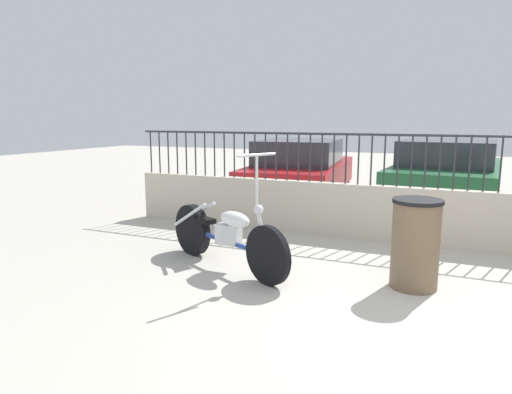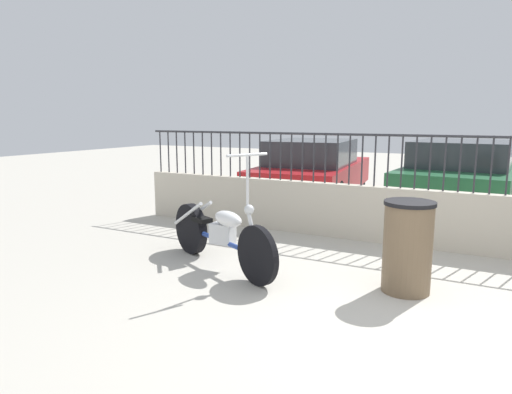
# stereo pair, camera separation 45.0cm
# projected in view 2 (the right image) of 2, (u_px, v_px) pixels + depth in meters

# --- Properties ---
(ground_plane) EXTENTS (40.00, 40.00, 0.00)m
(ground_plane) POSITION_uv_depth(u_px,v_px,m) (415.00, 325.00, 3.99)
(ground_plane) COLOR #B7B2A5
(low_wall) EXTENTS (10.05, 0.18, 0.82)m
(low_wall) POSITION_uv_depth(u_px,v_px,m) (448.00, 221.00, 6.19)
(low_wall) COLOR beige
(low_wall) RESTS_ON ground_plane
(fence_railing) EXTENTS (10.05, 0.04, 0.76)m
(fence_railing) POSITION_uv_depth(u_px,v_px,m) (453.00, 154.00, 6.03)
(fence_railing) COLOR #2D2D33
(fence_railing) RESTS_ON low_wall
(motorcycle_blue) EXTENTS (1.99, 1.05, 1.42)m
(motorcycle_blue) POSITION_uv_depth(u_px,v_px,m) (216.00, 233.00, 5.57)
(motorcycle_blue) COLOR black
(motorcycle_blue) RESTS_ON ground_plane
(trash_bin) EXTENTS (0.52, 0.52, 0.96)m
(trash_bin) POSITION_uv_depth(u_px,v_px,m) (408.00, 247.00, 4.70)
(trash_bin) COLOR brown
(trash_bin) RESTS_ON ground_plane
(car_red) EXTENTS (2.19, 4.32, 1.33)m
(car_red) POSITION_uv_depth(u_px,v_px,m) (313.00, 170.00, 9.92)
(car_red) COLOR black
(car_red) RESTS_ON ground_plane
(car_green) EXTENTS (2.12, 4.20, 1.38)m
(car_green) POSITION_uv_depth(u_px,v_px,m) (463.00, 176.00, 8.65)
(car_green) COLOR black
(car_green) RESTS_ON ground_plane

